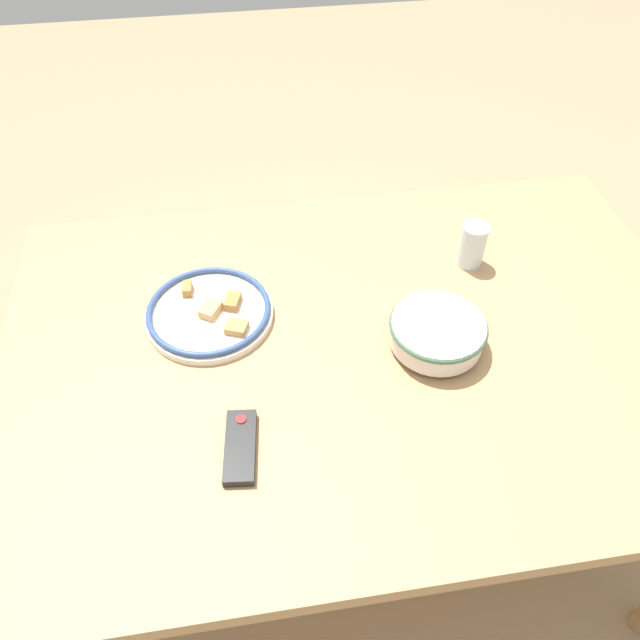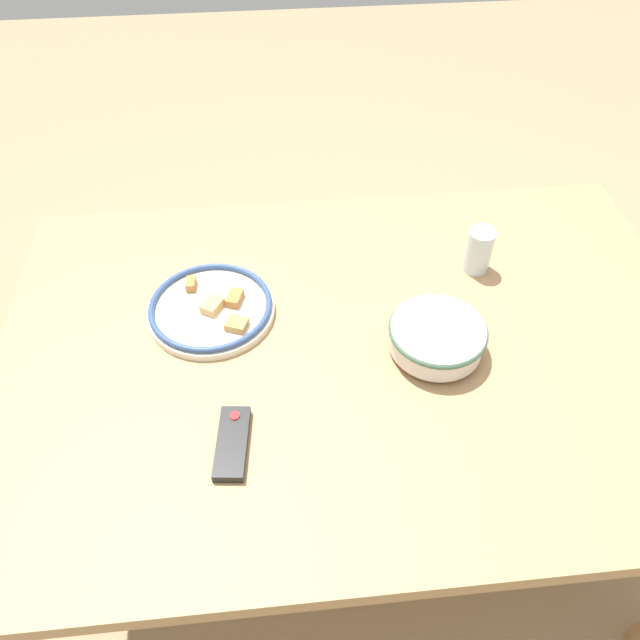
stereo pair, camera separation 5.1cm
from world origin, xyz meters
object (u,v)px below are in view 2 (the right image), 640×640
Objects in this scene: noodle_bowl at (437,337)px; food_plate at (211,308)px; tv_remote at (232,443)px; drinking_glass at (478,250)px.

noodle_bowl is 0.52m from food_plate.
food_plate is 1.79× the size of tv_remote.
noodle_bowl is 0.30m from drinking_glass.
tv_remote is at bearing 24.36° from noodle_bowl.
food_plate is 0.37m from tv_remote.
drinking_glass is at bearing 43.42° from tv_remote.
tv_remote is at bearing 97.17° from food_plate.
drinking_glass reaches higher than noodle_bowl.
drinking_glass is (-0.65, -0.09, 0.04)m from food_plate.
noodle_bowl is 1.30× the size of tv_remote.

